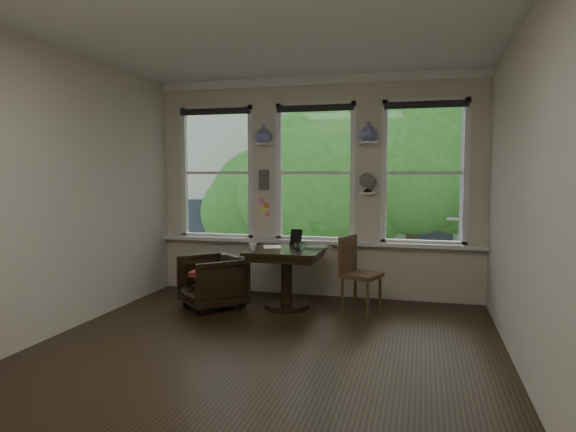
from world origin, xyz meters
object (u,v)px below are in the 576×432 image
(laptop, at_px, (317,248))
(side_chair_right, at_px, (361,275))
(mug, at_px, (253,247))
(table, at_px, (287,279))
(armchair_left, at_px, (212,282))

(laptop, bearing_deg, side_chair_right, 10.64)
(mug, bearing_deg, laptop, 22.87)
(table, relative_size, side_chair_right, 0.98)
(side_chair_right, bearing_deg, laptop, 110.86)
(table, xyz_separation_m, laptop, (0.37, 0.06, 0.39))
(table, height_order, side_chair_right, side_chair_right)
(armchair_left, relative_size, mug, 7.30)
(laptop, distance_m, mug, 0.79)
(laptop, bearing_deg, mug, -147.30)
(side_chair_right, distance_m, laptop, 0.63)
(side_chair_right, height_order, mug, side_chair_right)
(table, height_order, armchair_left, table)
(laptop, bearing_deg, armchair_left, -158.08)
(side_chair_right, relative_size, mug, 9.29)
(table, distance_m, mug, 0.61)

